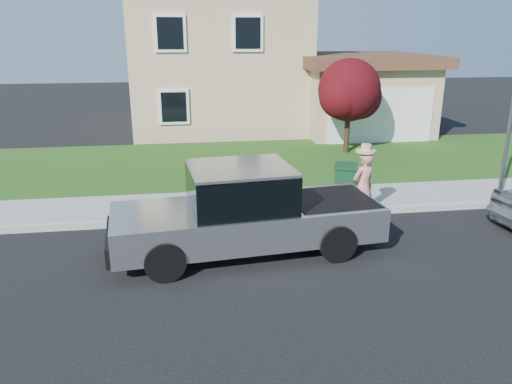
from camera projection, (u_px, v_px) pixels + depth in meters
The scene contains 10 objects.
ground at pixel (278, 269), 10.37m from camera, with size 80.00×80.00×0.00m, color black.
curb at pixel (295, 215), 13.21m from camera, with size 40.00×0.20×0.12m, color gray.
sidewalk at pixel (286, 201), 14.24m from camera, with size 40.00×2.00×0.15m, color gray.
lawn at pixel (262, 162), 18.48m from camera, with size 40.00×7.00×0.10m, color #204413.
house at pixel (244, 62), 24.97m from camera, with size 14.00×11.30×6.85m.
pickup_truck at pixel (246, 213), 10.94m from camera, with size 6.19×2.65×1.98m.
woman at pixel (363, 186), 12.61m from camera, with size 0.81×0.69×2.06m.
ornamental_tree at pixel (350, 93), 19.12m from camera, with size 2.65×2.39×3.63m.
trash_bin at pixel (345, 182), 13.96m from camera, with size 0.84×0.90×1.04m.
street_lamp at pixel (512, 117), 13.03m from camera, with size 0.24×0.59×4.50m.
Camera 1 is at (-1.78, -9.19, 4.75)m, focal length 35.00 mm.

